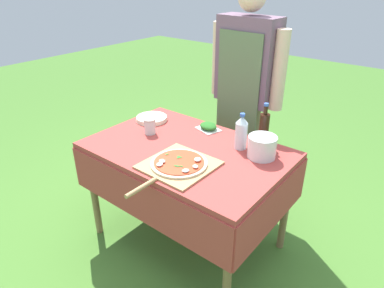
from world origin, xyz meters
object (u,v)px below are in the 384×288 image
at_px(prep_table, 187,161).
at_px(sauce_jar, 150,127).
at_px(water_bottle, 241,132).
at_px(mixing_tub, 262,147).
at_px(oil_bottle, 264,128).
at_px(person_cook, 246,82).
at_px(plate_stack, 152,119).
at_px(herb_container, 208,127).
at_px(pizza_on_peel, 178,165).

bearing_deg(prep_table, sauce_jar, 178.52).
distance_m(water_bottle, mixing_tub, 0.16).
xyz_separation_m(prep_table, water_bottle, (0.26, 0.21, 0.20)).
bearing_deg(sauce_jar, oil_bottle, 27.17).
xyz_separation_m(person_cook, plate_stack, (-0.44, -0.56, -0.23)).
bearing_deg(mixing_tub, herb_container, 166.35).
height_order(person_cook, pizza_on_peel, person_cook).
relative_size(pizza_on_peel, herb_container, 3.16).
bearing_deg(water_bottle, herb_container, 163.03).
bearing_deg(mixing_tub, oil_bottle, 115.86).
bearing_deg(sauce_jar, pizza_on_peel, -26.44).
xyz_separation_m(herb_container, mixing_tub, (0.47, -0.12, 0.04)).
bearing_deg(person_cook, water_bottle, 122.40).
bearing_deg(mixing_tub, person_cook, 129.45).
distance_m(oil_bottle, mixing_tub, 0.18).
relative_size(pizza_on_peel, plate_stack, 2.53).
height_order(prep_table, water_bottle, water_bottle).
relative_size(water_bottle, mixing_tub, 1.37).
xyz_separation_m(water_bottle, herb_container, (-0.32, 0.10, -0.09)).
xyz_separation_m(person_cook, sauce_jar, (-0.30, -0.73, -0.19)).
height_order(prep_table, mixing_tub, mixing_tub).
bearing_deg(mixing_tub, sauce_jar, -166.37).
bearing_deg(water_bottle, oil_bottle, 61.78).
xyz_separation_m(prep_table, sauce_jar, (-0.33, 0.01, 0.14)).
relative_size(person_cook, plate_stack, 7.23).
bearing_deg(water_bottle, pizza_on_peel, -110.40).
bearing_deg(prep_table, plate_stack, 160.00).
bearing_deg(prep_table, mixing_tub, 24.35).
relative_size(water_bottle, herb_container, 1.25).
xyz_separation_m(water_bottle, sauce_jar, (-0.59, -0.20, -0.06)).
xyz_separation_m(person_cook, water_bottle, (0.30, -0.53, -0.13)).
distance_m(prep_table, oil_bottle, 0.53).
distance_m(prep_table, sauce_jar, 0.36).
relative_size(oil_bottle, plate_stack, 1.18).
xyz_separation_m(water_bottle, mixing_tub, (0.16, -0.02, -0.04)).
distance_m(herb_container, sauce_jar, 0.40).
xyz_separation_m(plate_stack, sauce_jar, (0.15, -0.17, 0.03)).
relative_size(person_cook, sauce_jar, 15.82).
height_order(plate_stack, sauce_jar, sauce_jar).
height_order(oil_bottle, mixing_tub, oil_bottle).
bearing_deg(person_cook, sauce_jar, 71.22).
relative_size(plate_stack, sauce_jar, 2.19).
bearing_deg(sauce_jar, water_bottle, 18.61).
bearing_deg(mixing_tub, water_bottle, 173.40).
bearing_deg(pizza_on_peel, plate_stack, 147.57).
distance_m(person_cook, oil_bottle, 0.55).
relative_size(prep_table, person_cook, 0.75).
distance_m(prep_table, person_cook, 0.81).
bearing_deg(plate_stack, sauce_jar, -48.02).
bearing_deg(person_cook, herb_container, 90.22).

